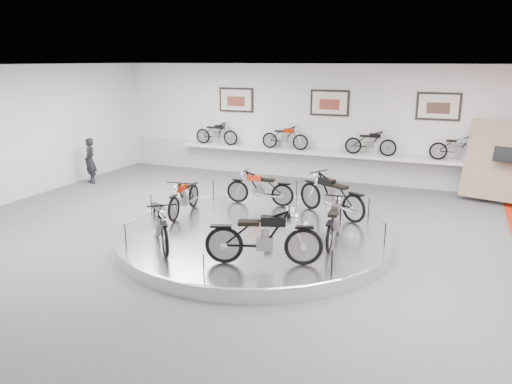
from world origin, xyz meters
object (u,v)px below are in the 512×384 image
at_px(shelf, 326,153).
at_px(bike_f, 334,221).
at_px(bike_a, 331,195).
at_px(bike_e, 264,236).
at_px(bike_c, 184,196).
at_px(display_platform, 255,235).
at_px(bike_d, 160,222).
at_px(bike_b, 260,188).
at_px(visitor, 90,161).

relative_size(shelf, bike_f, 6.87).
xyz_separation_m(shelf, bike_a, (1.37, -4.70, -0.16)).
bearing_deg(bike_e, bike_c, 124.89).
bearing_deg(bike_f, display_platform, 81.47).
xyz_separation_m(bike_c, bike_e, (3.06, -2.25, 0.10)).
xyz_separation_m(display_platform, bike_c, (-2.12, 0.40, 0.62)).
bearing_deg(bike_d, bike_b, 127.65).
distance_m(bike_b, visitor, 6.84).
bearing_deg(display_platform, shelf, 90.00).
xyz_separation_m(bike_b, bike_d, (-0.78, -3.68, 0.04)).
relative_size(bike_a, bike_c, 1.16).
xyz_separation_m(bike_d, bike_e, (2.39, -0.12, 0.05)).
distance_m(display_platform, bike_b, 2.15).
bearing_deg(bike_f, shelf, 10.91).
xyz_separation_m(display_platform, bike_e, (0.94, -1.84, 0.71)).
height_order(bike_a, bike_d, bike_a).
height_order(bike_f, visitor, visitor).
xyz_separation_m(display_platform, bike_a, (1.37, 1.70, 0.69)).
xyz_separation_m(bike_b, visitor, (-6.73, 1.19, 0.01)).
relative_size(bike_b, bike_f, 1.00).
xyz_separation_m(display_platform, bike_d, (-1.45, -1.73, 0.66)).
bearing_deg(shelf, bike_f, -73.81).
xyz_separation_m(bike_a, bike_b, (-2.04, 0.25, -0.07)).
distance_m(display_platform, bike_d, 2.35).
height_order(display_platform, shelf, shelf).
relative_size(bike_a, visitor, 1.18).
xyz_separation_m(bike_c, visitor, (-5.28, 2.73, 0.01)).
bearing_deg(bike_b, bike_a, 168.15).
bearing_deg(bike_f, bike_a, 10.67).
bearing_deg(bike_d, bike_e, 46.90).
relative_size(shelf, bike_c, 6.91).
distance_m(display_platform, bike_e, 2.19).
distance_m(shelf, visitor, 8.09).
distance_m(display_platform, shelf, 6.46).
relative_size(shelf, bike_b, 6.87).
xyz_separation_m(bike_d, visitor, (-5.95, 4.87, -0.03)).
bearing_deg(bike_d, bike_f, 75.56).
distance_m(bike_e, visitor, 9.72).
relative_size(bike_c, bike_d, 0.92).
bearing_deg(visitor, bike_a, 19.93).
height_order(bike_b, bike_f, same).
bearing_deg(bike_c, bike_b, 129.64).
xyz_separation_m(bike_b, bike_c, (-1.46, -1.54, -0.00)).
distance_m(bike_b, bike_c, 2.12).
relative_size(display_platform, visitor, 4.10).
bearing_deg(bike_e, visitor, 130.29).
bearing_deg(visitor, display_platform, 6.26).
height_order(bike_c, bike_d, bike_d).
bearing_deg(bike_f, bike_c, 77.46).
height_order(display_platform, bike_c, bike_c).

